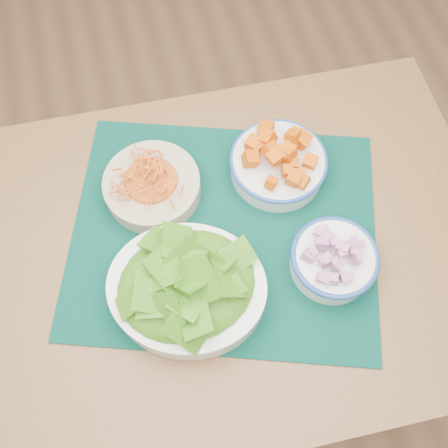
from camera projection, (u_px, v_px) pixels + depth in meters
name	position (u px, v px, depth m)	size (l,w,h in m)	color
ground	(181.00, 342.00, 1.59)	(4.00, 4.00, 0.00)	#986B49
table	(210.00, 271.00, 1.02)	(1.12, 0.78, 0.75)	brown
placemat	(224.00, 231.00, 0.93)	(0.56, 0.46, 0.00)	black
carrot_bowl	(152.00, 184.00, 0.94)	(0.23, 0.23, 0.07)	#BDAA8C
squash_bowl	(279.00, 160.00, 0.95)	(0.22, 0.22, 0.09)	silver
lettuce_bowl	(187.00, 285.00, 0.83)	(0.33, 0.31, 0.12)	white
onion_bowl	(334.00, 258.00, 0.87)	(0.16, 0.16, 0.08)	white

